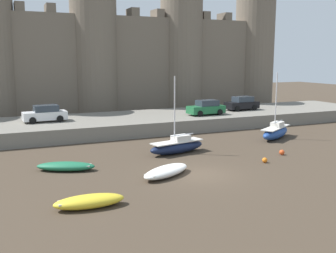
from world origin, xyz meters
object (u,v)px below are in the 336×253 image
Objects in this scene: mooring_buoy_near_channel at (265,160)px; car_quay_east at (45,114)px; mooring_buoy_off_centre at (282,152)px; sailboat_near_channel_left at (177,146)px; rowboat_midflat_left at (89,201)px; car_quay_centre_east at (206,108)px; car_quay_west at (242,104)px; sailboat_midflat_centre at (276,132)px; rowboat_foreground_centre at (166,171)px; rowboat_foreground_left at (66,166)px.

car_quay_east is at bearing 127.92° from mooring_buoy_near_channel.
car_quay_east is (-15.99, 15.67, 1.94)m from mooring_buoy_off_centre.
mooring_buoy_near_channel is 0.94× the size of mooring_buoy_off_centre.
sailboat_near_channel_left is 14.81m from car_quay_east.
car_quay_centre_east is at bearing 47.46° from rowboat_midflat_left.
car_quay_centre_east is 6.27m from car_quay_west.
car_quay_west is 22.71m from car_quay_east.
mooring_buoy_near_channel is at bearing -48.50° from sailboat_near_channel_left.
mooring_buoy_near_channel is at bearing -133.24° from sailboat_midflat_centre.
rowboat_midflat_left is at bearing -162.95° from mooring_buoy_off_centre.
mooring_buoy_off_centre is at bearing -124.41° from sailboat_midflat_centre.
rowboat_midflat_left reaches higher than mooring_buoy_off_centre.
car_quay_centre_east reaches higher than mooring_buoy_off_centre.
rowboat_foreground_centre is 7.87m from mooring_buoy_near_channel.
sailboat_midflat_centre is 15.89m from rowboat_foreground_centre.
rowboat_foreground_left is 13.51m from car_quay_east.
rowboat_midflat_left is 17.02m from mooring_buoy_off_centre.
rowboat_foreground_centre is at bearing -126.79° from car_quay_centre_east.
rowboat_foreground_centre is 10.68m from mooring_buoy_off_centre.
sailboat_midflat_centre is at bearing 55.59° from mooring_buoy_off_centre.
mooring_buoy_near_channel is (-6.40, -6.81, -0.45)m from sailboat_midflat_centre.
car_quay_east is (-13.29, 17.06, 1.96)m from mooring_buoy_near_channel.
rowboat_foreground_left is (-19.96, -3.13, -0.33)m from sailboat_midflat_centre.
car_quay_west is (17.27, 17.06, 1.81)m from rowboat_foreground_centre.
sailboat_near_channel_left is 15.99× the size of mooring_buoy_near_channel.
sailboat_near_channel_left is at bearing -53.76° from car_quay_east.
car_quay_west reaches higher than rowboat_foreground_left.
sailboat_near_channel_left is 12.74m from car_quay_centre_east.
rowboat_midflat_left is at bearing -149.05° from rowboat_foreground_centre.
rowboat_foreground_left is at bearing -170.49° from sailboat_near_channel_left.
mooring_buoy_off_centre is 13.72m from car_quay_centre_east.
rowboat_foreground_left is at bearing -150.10° from car_quay_west.
mooring_buoy_off_centre is (16.25, -2.29, -0.11)m from rowboat_foreground_left.
sailboat_midflat_centre is at bearing 27.51° from rowboat_midflat_left.
car_quay_west reaches higher than mooring_buoy_near_channel.
rowboat_foreground_left is 14.05m from mooring_buoy_near_channel.
car_quay_centre_east is at bearing 33.55° from rowboat_foreground_left.
sailboat_near_channel_left reaches higher than rowboat_foreground_left.
car_quay_centre_east is at bearing -162.02° from car_quay_west.
car_quay_west reaches higher than mooring_buoy_off_centre.
rowboat_foreground_centre is at bearing -72.51° from car_quay_east.
rowboat_foreground_centre reaches higher than mooring_buoy_off_centre.
car_quay_west is at bearing 39.90° from sailboat_near_channel_left.
car_quay_centre_east is at bearing 77.03° from mooring_buoy_near_channel.
rowboat_foreground_centre is 18.97m from car_quay_centre_east.
rowboat_midflat_left reaches higher than mooring_buoy_near_channel.
sailboat_midflat_centre is at bearing 46.76° from mooring_buoy_near_channel.
car_quay_east is (-8.71, 11.88, 1.56)m from sailboat_near_channel_left.
car_quay_east is at bearing 126.24° from sailboat_near_channel_left.
mooring_buoy_near_channel is 21.72m from car_quay_east.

